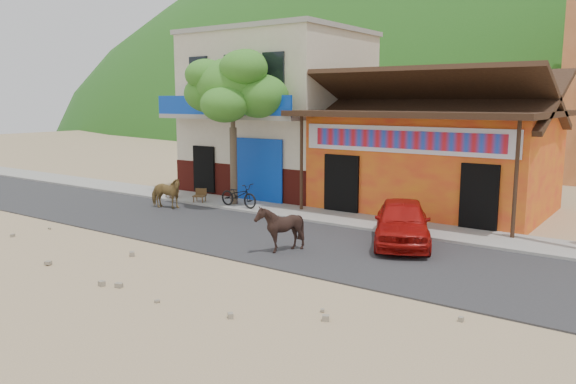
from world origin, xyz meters
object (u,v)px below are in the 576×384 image
object	(u,v)px
cow_tan	(166,193)
scooter	(239,195)
red_car	(402,222)
cafe_chair_left	(172,186)
cafe_chair_right	(199,190)
cow_dark	(280,228)
tree	(233,128)

from	to	relation	value
cow_tan	scooter	distance (m)	2.84
red_car	cafe_chair_left	size ratio (longest dim) A/B	3.98
scooter	red_car	bearing A→B (deg)	-97.89
red_car	cow_tan	bearing A→B (deg)	156.65
cow_tan	red_car	size ratio (longest dim) A/B	0.37
red_car	cafe_chair_left	world-z (taller)	red_car
cow_tan	cafe_chair_right	distance (m)	1.48
cow_dark	scooter	distance (m)	6.35
cow_tan	scooter	bearing A→B (deg)	-74.03
tree	cafe_chair_left	world-z (taller)	tree
scooter	tree	bearing A→B (deg)	56.79
cow_dark	scooter	size ratio (longest dim) A/B	0.75
cow_tan	cafe_chair_left	world-z (taller)	cow_tan
tree	cafe_chair_left	xyz separation A→B (m)	(-3.11, -0.41, -2.52)
cow_tan	red_car	xyz separation A→B (m)	(9.68, 0.24, 0.05)
cafe_chair_right	cafe_chair_left	bearing A→B (deg)	152.38
tree	cow_dark	bearing A→B (deg)	-38.95
cow_tan	cafe_chair_left	distance (m)	2.00
scooter	cafe_chair_left	size ratio (longest dim) A/B	1.82
cow_dark	cafe_chair_left	world-z (taller)	cow_dark
tree	cafe_chair_left	size ratio (longest dim) A/B	6.24
scooter	cafe_chair_right	xyz separation A→B (m)	(-2.00, -0.08, 0.03)
cow_tan	red_car	bearing A→B (deg)	-104.62
tree	scooter	size ratio (longest dim) A/B	3.42
cow_dark	red_car	distance (m)	3.64
scooter	cafe_chair_right	size ratio (longest dim) A/B	1.79
red_car	scooter	size ratio (longest dim) A/B	2.18
cafe_chair_right	cow_dark	bearing A→B (deg)	-54.23
cow_dark	cafe_chair_right	world-z (taller)	cow_dark
cow_dark	cafe_chair_right	xyz separation A→B (m)	(-6.91, 3.95, -0.09)
red_car	scooter	world-z (taller)	red_car
tree	red_car	distance (m)	8.41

